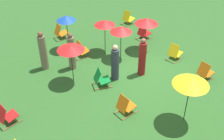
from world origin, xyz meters
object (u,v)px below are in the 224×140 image
object	(u,v)px
deckchair_0	(60,32)
deckchair_11	(144,33)
deckchair_4	(101,79)
person_1	(142,58)
deckchair_2	(205,72)
umbrella_0	(105,23)
umbrella_1	(70,48)
umbrella_3	(147,21)
deckchair_1	(81,50)
umbrella_4	(191,81)
umbrella_5	(66,18)
deckchair_5	(128,18)
deckchair_8	(6,116)
deckchair_3	(175,53)
person_3	(72,52)
person_2	(115,63)
deckchair_9	(125,106)
umbrella_2	(121,29)
person_0	(43,52)

from	to	relation	value
deckchair_0	deckchair_11	bearing A→B (deg)	-123.23
deckchair_4	person_1	size ratio (longest dim) A/B	0.48
deckchair_2	umbrella_0	xyz separation A→B (m)	(4.24, 2.44, 1.16)
deckchair_4	umbrella_1	xyz separation A→B (m)	(0.95, 0.82, 1.28)
deckchair_11	umbrella_3	size ratio (longest dim) A/B	0.50
deckchair_1	umbrella_0	world-z (taller)	umbrella_0
umbrella_4	umbrella_5	xyz separation A→B (m)	(6.77, 1.43, -0.12)
deckchair_1	deckchair_11	world-z (taller)	same
deckchair_5	deckchair_8	xyz separation A→B (m)	(-4.22, 8.12, 0.00)
deckchair_3	person_3	xyz separation A→B (m)	(1.91, 4.40, 0.47)
deckchair_3	deckchair_0	bearing A→B (deg)	22.42
umbrella_1	person_2	world-z (taller)	umbrella_1
umbrella_4	umbrella_5	world-z (taller)	umbrella_4
umbrella_1	umbrella_4	size ratio (longest dim) A/B	0.91
deckchair_9	umbrella_3	size ratio (longest dim) A/B	0.50
person_1	person_3	xyz separation A→B (m)	(2.02, 2.37, -0.00)
deckchair_9	umbrella_4	size ratio (longest dim) A/B	0.43
umbrella_2	umbrella_3	bearing A→B (deg)	-90.22
umbrella_3	person_0	distance (m)	5.00
deckchair_11	person_1	bearing A→B (deg)	131.27
deckchair_3	person_3	distance (m)	4.82
deckchair_2	person_0	size ratio (longest dim) A/B	0.45
umbrella_3	person_2	distance (m)	2.98
umbrella_2	umbrella_4	world-z (taller)	umbrella_4
deckchair_4	deckchair_11	bearing A→B (deg)	-43.72
person_1	deckchair_1	bearing A→B (deg)	83.20
deckchair_5	umbrella_5	distance (m)	4.30
umbrella_3	person_3	xyz separation A→B (m)	(0.41, 3.77, -0.70)
umbrella_1	umbrella_5	size ratio (longest dim) A/B	0.99
deckchair_2	umbrella_3	bearing A→B (deg)	7.03
deckchair_9	person_0	distance (m)	4.63
deckchair_0	umbrella_3	world-z (taller)	umbrella_3
deckchair_2	person_2	world-z (taller)	person_2
deckchair_0	deckchair_4	xyz separation A→B (m)	(-4.62, 0.23, 0.00)
umbrella_3	deckchair_2	bearing A→B (deg)	-168.64
umbrella_4	person_2	world-z (taller)	umbrella_4
deckchair_5	umbrella_5	bearing A→B (deg)	86.80
deckchair_1	deckchair_8	world-z (taller)	same
deckchair_8	deckchair_5	bearing A→B (deg)	-73.59
umbrella_2	umbrella_5	world-z (taller)	umbrella_5
umbrella_3	deckchair_5	bearing A→B (deg)	-17.31
deckchair_3	deckchair_11	size ratio (longest dim) A/B	1.04
umbrella_5	person_3	world-z (taller)	umbrella_5
umbrella_3	umbrella_1	bearing A→B (deg)	96.34
deckchair_9	umbrella_1	distance (m)	3.20
person_2	umbrella_5	bearing A→B (deg)	114.24
person_0	person_3	world-z (taller)	person_0
deckchair_2	deckchair_4	size ratio (longest dim) A/B	0.96
deckchair_11	person_0	xyz separation A→B (m)	(0.22, 5.42, 0.51)
deckchair_4	umbrella_3	world-z (taller)	umbrella_3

